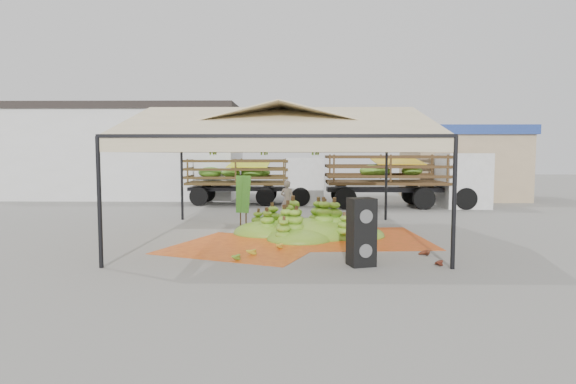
{
  "coord_description": "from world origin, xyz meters",
  "views": [
    {
      "loc": [
        0.42,
        -14.76,
        2.61
      ],
      "look_at": [
        0.2,
        1.5,
        1.3
      ],
      "focal_mm": 30.0,
      "sensor_mm": 36.0,
      "label": 1
    }
  ],
  "objects_px": {
    "banana_heap": "(311,218)",
    "truck_left": "(261,175)",
    "truck_right": "(412,174)",
    "vendor": "(287,200)",
    "speaker_stack": "(361,232)"
  },
  "relations": [
    {
      "from": "speaker_stack",
      "to": "truck_left",
      "type": "height_order",
      "value": "truck_left"
    },
    {
      "from": "banana_heap",
      "to": "speaker_stack",
      "type": "xyz_separation_m",
      "value": [
        1.03,
        -4.19,
        0.25
      ]
    },
    {
      "from": "vendor",
      "to": "banana_heap",
      "type": "bearing_deg",
      "value": 124.64
    },
    {
      "from": "banana_heap",
      "to": "truck_right",
      "type": "distance_m",
      "value": 9.77
    },
    {
      "from": "speaker_stack",
      "to": "truck_left",
      "type": "distance_m",
      "value": 14.15
    },
    {
      "from": "banana_heap",
      "to": "truck_left",
      "type": "relative_size",
      "value": 0.72
    },
    {
      "from": "banana_heap",
      "to": "truck_right",
      "type": "xyz_separation_m",
      "value": [
        5.18,
        8.22,
        1.07
      ]
    },
    {
      "from": "speaker_stack",
      "to": "truck_right",
      "type": "xyz_separation_m",
      "value": [
        4.15,
        12.4,
        0.82
      ]
    },
    {
      "from": "banana_heap",
      "to": "truck_left",
      "type": "bearing_deg",
      "value": 103.21
    },
    {
      "from": "truck_left",
      "to": "speaker_stack",
      "type": "bearing_deg",
      "value": -75.6
    },
    {
      "from": "truck_right",
      "to": "truck_left",
      "type": "bearing_deg",
      "value": 169.8
    },
    {
      "from": "truck_left",
      "to": "vendor",
      "type": "bearing_deg",
      "value": -75.45
    },
    {
      "from": "banana_heap",
      "to": "truck_left",
      "type": "height_order",
      "value": "truck_left"
    },
    {
      "from": "banana_heap",
      "to": "truck_right",
      "type": "bearing_deg",
      "value": 57.76
    },
    {
      "from": "vendor",
      "to": "truck_left",
      "type": "xyz_separation_m",
      "value": [
        -1.44,
        5.99,
        0.69
      ]
    }
  ]
}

